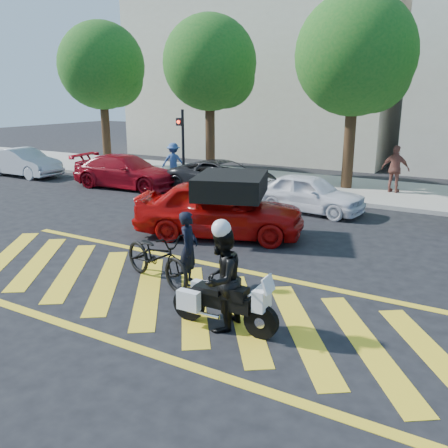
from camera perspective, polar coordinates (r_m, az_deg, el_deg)
The scene contains 19 objects.
ground at distance 9.50m, azimuth -6.24°, elevation -8.60°, with size 90.00×90.00×0.00m, color black.
sidewalk at distance 20.01m, azimuth 14.45°, elevation 4.09°, with size 60.00×5.00×0.15m, color #9E998E.
crosswalk at distance 9.52m, azimuth -6.43°, elevation -8.53°, with size 12.33×4.00×0.01m.
building_left at distance 30.93m, azimuth 4.98°, elevation 17.54°, with size 16.00×8.00×10.00m, color beige.
tree_far_left at distance 26.26m, azimuth -14.18°, elevation 17.63°, with size 4.40×4.40×7.41m.
tree_left at distance 22.29m, azimuth -1.36°, elevation 18.40°, with size 4.20×4.20×7.26m.
tree_center at distance 19.72m, azimuth 15.91°, elevation 18.52°, with size 4.60×4.60×7.56m.
signal_pole at distance 20.47m, azimuth -5.06°, elevation 9.98°, with size 0.28×0.43×3.20m.
officer_bike at distance 9.78m, azimuth -4.27°, elevation -2.95°, with size 0.57×0.37×1.55m, color black.
bicycle at distance 10.02m, azimuth -8.10°, elevation -3.87°, with size 0.75×2.16×1.13m, color black.
police_motorcycle at distance 8.06m, azimuth -0.23°, elevation -9.40°, with size 1.97×0.63×0.87m.
officer_moto at distance 7.90m, azimuth -0.32°, elevation -6.68°, with size 0.86×0.67×1.77m, color black.
red_convertible at distance 13.05m, azimuth -0.55°, elevation 1.86°, with size 1.86×4.63×1.58m, color #B00908.
parked_far_left at distance 24.72m, azimuth -22.94°, elevation 6.83°, with size 1.40×4.01×1.32m, color #A9ADB1.
parked_left at distance 20.40m, azimuth -11.66°, elevation 6.21°, with size 1.92×4.71×1.37m, color maroon.
parked_mid_left at distance 18.94m, azimuth -0.05°, elevation 5.70°, with size 2.13×4.62×1.28m, color black.
parked_mid_right at distance 16.09m, azimuth 10.20°, elevation 3.67°, with size 1.50×3.72×1.27m, color white.
pedestrian_left at distance 21.19m, azimuth -6.08°, elevation 7.51°, with size 1.04×0.60×1.61m, color #34538F.
pedestrian_right at distance 19.39m, azimuth 19.92°, elevation 6.23°, with size 1.06×0.44×1.81m, color brown.
Camera 1 is at (5.20, -6.95, 3.86)m, focal length 38.00 mm.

